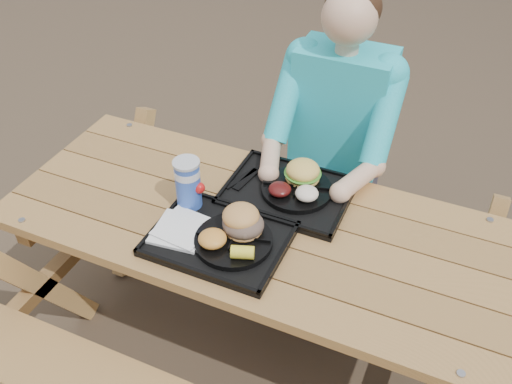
% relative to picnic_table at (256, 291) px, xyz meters
% --- Properties ---
extents(ground, '(60.00, 60.00, 0.00)m').
position_rel_picnic_table_xyz_m(ground, '(0.00, 0.00, -0.38)').
color(ground, '#999999').
rests_on(ground, ground).
extents(picnic_table, '(1.80, 1.49, 0.75)m').
position_rel_picnic_table_xyz_m(picnic_table, '(0.00, 0.00, 0.00)').
color(picnic_table, '#999999').
rests_on(picnic_table, ground).
extents(tray_near, '(0.45, 0.35, 0.02)m').
position_rel_picnic_table_xyz_m(tray_near, '(-0.07, -0.15, 0.39)').
color(tray_near, black).
rests_on(tray_near, picnic_table).
extents(tray_far, '(0.45, 0.35, 0.02)m').
position_rel_picnic_table_xyz_m(tray_far, '(0.05, 0.18, 0.39)').
color(tray_far, black).
rests_on(tray_far, picnic_table).
extents(plate_near, '(0.26, 0.26, 0.02)m').
position_rel_picnic_table_xyz_m(plate_near, '(-0.01, -0.15, 0.41)').
color(plate_near, black).
rests_on(plate_near, tray_near).
extents(plate_far, '(0.26, 0.26, 0.02)m').
position_rel_picnic_table_xyz_m(plate_far, '(0.08, 0.19, 0.41)').
color(plate_far, black).
rests_on(plate_far, tray_far).
extents(napkin_stack, '(0.19, 0.19, 0.02)m').
position_rel_picnic_table_xyz_m(napkin_stack, '(-0.20, -0.18, 0.40)').
color(napkin_stack, white).
rests_on(napkin_stack, tray_near).
extents(soda_cup, '(0.09, 0.09, 0.18)m').
position_rel_picnic_table_xyz_m(soda_cup, '(-0.24, -0.04, 0.48)').
color(soda_cup, '#1740AE').
rests_on(soda_cup, tray_near).
extents(condiment_bbq, '(0.05, 0.05, 0.03)m').
position_rel_picnic_table_xyz_m(condiment_bbq, '(-0.07, -0.02, 0.41)').
color(condiment_bbq, '#330F05').
rests_on(condiment_bbq, tray_near).
extents(condiment_mustard, '(0.05, 0.05, 0.03)m').
position_rel_picnic_table_xyz_m(condiment_mustard, '(-0.01, -0.03, 0.41)').
color(condiment_mustard, yellow).
rests_on(condiment_mustard, tray_near).
extents(sandwich, '(0.13, 0.13, 0.14)m').
position_rel_picnic_table_xyz_m(sandwich, '(-0.00, -0.10, 0.48)').
color(sandwich, '#D7934C').
rests_on(sandwich, plate_near).
extents(mac_cheese, '(0.09, 0.09, 0.05)m').
position_rel_picnic_table_xyz_m(mac_cheese, '(-0.06, -0.20, 0.44)').
color(mac_cheese, gold).
rests_on(mac_cheese, plate_near).
extents(corn_cob, '(0.09, 0.09, 0.04)m').
position_rel_picnic_table_xyz_m(corn_cob, '(0.05, -0.21, 0.44)').
color(corn_cob, yellow).
rests_on(corn_cob, plate_near).
extents(cutlery_far, '(0.05, 0.16, 0.01)m').
position_rel_picnic_table_xyz_m(cutlery_far, '(-0.12, 0.18, 0.40)').
color(cutlery_far, black).
rests_on(cutlery_far, tray_far).
extents(burger, '(0.13, 0.13, 0.11)m').
position_rel_picnic_table_xyz_m(burger, '(0.08, 0.24, 0.47)').
color(burger, '#F4C556').
rests_on(burger, plate_far).
extents(baked_beans, '(0.08, 0.08, 0.04)m').
position_rel_picnic_table_xyz_m(baked_beans, '(0.04, 0.13, 0.43)').
color(baked_beans, '#4E100F').
rests_on(baked_beans, plate_far).
extents(potato_salad, '(0.08, 0.08, 0.05)m').
position_rel_picnic_table_xyz_m(potato_salad, '(0.13, 0.14, 0.44)').
color(potato_salad, white).
rests_on(potato_salad, plate_far).
extents(diner, '(0.48, 0.84, 1.28)m').
position_rel_picnic_table_xyz_m(diner, '(0.10, 0.63, 0.27)').
color(diner, '#1BBEC1').
rests_on(diner, ground).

